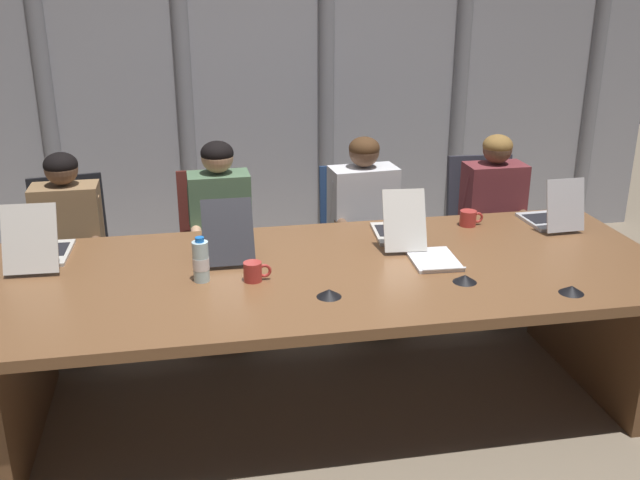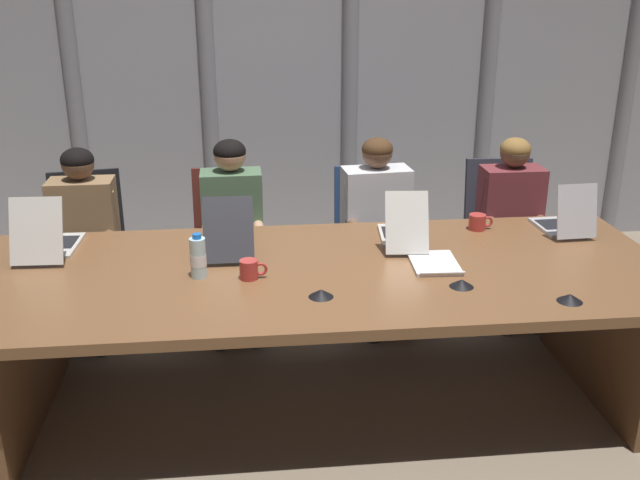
{
  "view_description": "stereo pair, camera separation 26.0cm",
  "coord_description": "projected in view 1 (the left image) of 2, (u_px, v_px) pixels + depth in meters",
  "views": [
    {
      "loc": [
        -0.61,
        -3.1,
        2.07
      ],
      "look_at": [
        0.0,
        0.12,
        0.85
      ],
      "focal_mm": 40.48,
      "sensor_mm": 36.0,
      "label": 1
    },
    {
      "loc": [
        -0.35,
        -3.14,
        2.07
      ],
      "look_at": [
        0.0,
        0.12,
        0.85
      ],
      "focal_mm": 40.48,
      "sensor_mm": 36.0,
      "label": 2
    }
  ],
  "objects": [
    {
      "name": "person_left_end",
      "position": [
        67.0,
        240.0,
        4.12
      ],
      "size": [
        0.39,
        0.55,
        1.13
      ],
      "rotation": [
        0.0,
        0.0,
        -1.57
      ],
      "color": "olive",
      "rests_on": "ground_plane"
    },
    {
      "name": "laptop_right_mid",
      "position": [
        551.0,
        216.0,
        3.98
      ],
      "size": [
        0.23,
        0.37,
        0.3
      ],
      "rotation": [
        0.0,
        0.0,
        1.61
      ],
      "color": "#BCBCC1",
      "rests_on": "conference_table"
    },
    {
      "name": "coffee_mug_near",
      "position": [
        254.0,
        272.0,
        3.27
      ],
      "size": [
        0.13,
        0.08,
        0.09
      ],
      "color": "#B2332D",
      "rests_on": "conference_table"
    },
    {
      "name": "office_chair_center",
      "position": [
        356.0,
        258.0,
        4.67
      ],
      "size": [
        0.6,
        0.6,
        0.9
      ],
      "rotation": [
        0.0,
        0.0,
        -1.64
      ],
      "color": "navy",
      "rests_on": "ground_plane"
    },
    {
      "name": "conference_mic_middle",
      "position": [
        572.0,
        289.0,
        3.15
      ],
      "size": [
        0.11,
        0.11,
        0.03
      ],
      "primitive_type": "cone",
      "color": "black",
      "rests_on": "conference_table"
    },
    {
      "name": "spiral_notepad",
      "position": [
        434.0,
        260.0,
        3.5
      ],
      "size": [
        0.24,
        0.32,
        0.03
      ],
      "rotation": [
        0.0,
        0.0,
        -0.05
      ],
      "color": "silver",
      "rests_on": "conference_table"
    },
    {
      "name": "conference_table",
      "position": [
        325.0,
        299.0,
        3.48
      ],
      "size": [
        3.33,
        1.29,
        0.75
      ],
      "color": "brown",
      "rests_on": "ground_plane"
    },
    {
      "name": "office_chair_left_mid",
      "position": [
        217.0,
        267.0,
        4.52
      ],
      "size": [
        0.6,
        0.6,
        0.92
      ],
      "rotation": [
        0.0,
        0.0,
        -1.56
      ],
      "color": "#511E19",
      "rests_on": "ground_plane"
    },
    {
      "name": "conference_mic_right_side",
      "position": [
        465.0,
        278.0,
        3.27
      ],
      "size": [
        0.11,
        0.11,
        0.03
      ],
      "primitive_type": "cone",
      "color": "black",
      "rests_on": "conference_table"
    },
    {
      "name": "laptop_center",
      "position": [
        398.0,
        229.0,
        3.77
      ],
      "size": [
        0.26,
        0.49,
        0.31
      ],
      "rotation": [
        0.0,
        0.0,
        1.48
      ],
      "color": "beige",
      "rests_on": "conference_table"
    },
    {
      "name": "water_bottle_primary",
      "position": [
        201.0,
        261.0,
        3.26
      ],
      "size": [
        0.08,
        0.08,
        0.21
      ],
      "color": "silver",
      "rests_on": "conference_table"
    },
    {
      "name": "laptop_left_mid",
      "position": [
        227.0,
        240.0,
        3.63
      ],
      "size": [
        0.25,
        0.51,
        0.3
      ],
      "rotation": [
        0.0,
        0.0,
        1.56
      ],
      "color": "#2D2D33",
      "rests_on": "conference_table"
    },
    {
      "name": "coffee_mug_far",
      "position": [
        469.0,
        218.0,
        3.99
      ],
      "size": [
        0.13,
        0.09,
        0.09
      ],
      "color": "#B2332D",
      "rests_on": "conference_table"
    },
    {
      "name": "office_chair_right_mid",
      "position": [
        483.0,
        248.0,
        4.82
      ],
      "size": [
        0.6,
        0.6,
        0.93
      ],
      "rotation": [
        0.0,
        0.0,
        -1.64
      ],
      "color": "#2D2D38",
      "rests_on": "ground_plane"
    },
    {
      "name": "office_chair_left_end",
      "position": [
        77.0,
        276.0,
        4.37
      ],
      "size": [
        0.6,
        0.61,
        0.93
      ],
      "rotation": [
        0.0,
        0.0,
        -1.4
      ],
      "color": "black",
      "rests_on": "ground_plane"
    },
    {
      "name": "conference_mic_left_side",
      "position": [
        329.0,
        293.0,
        3.12
      ],
      "size": [
        0.11,
        0.11,
        0.03
      ],
      "primitive_type": "cone",
      "color": "black",
      "rests_on": "conference_table"
    },
    {
      "name": "ground_plane",
      "position": [
        324.0,
        404.0,
        3.68
      ],
      "size": [
        12.65,
        12.65,
        0.0
      ],
      "primitive_type": "plane",
      "color": "#7F705B"
    },
    {
      "name": "curtain_backdrop",
      "position": [
        264.0,
        65.0,
        5.38
      ],
      "size": [
        6.32,
        0.17,
        2.85
      ],
      "color": "#9999A0",
      "rests_on": "ground_plane"
    },
    {
      "name": "person_right_mid",
      "position": [
        498.0,
        214.0,
        4.58
      ],
      "size": [
        0.39,
        0.55,
        1.13
      ],
      "rotation": [
        0.0,
        0.0,
        -1.58
      ],
      "color": "brown",
      "rests_on": "ground_plane"
    },
    {
      "name": "person_left_mid",
      "position": [
        222.0,
        228.0,
        4.27
      ],
      "size": [
        0.38,
        0.55,
        1.16
      ],
      "rotation": [
        0.0,
        0.0,
        -1.55
      ],
      "color": "#4C6B4C",
      "rests_on": "ground_plane"
    },
    {
      "name": "laptop_left_end",
      "position": [
        40.0,
        249.0,
        3.49
      ],
      "size": [
        0.26,
        0.47,
        0.32
      ],
      "rotation": [
        0.0,
        0.0,
        1.53
      ],
      "color": "beige",
      "rests_on": "conference_table"
    },
    {
      "name": "person_center",
      "position": [
        367.0,
        220.0,
        4.43
      ],
      "size": [
        0.45,
        0.57,
        1.15
      ],
      "rotation": [
        0.0,
        0.0,
        -1.49
      ],
      "color": "silver",
      "rests_on": "ground_plane"
    }
  ]
}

